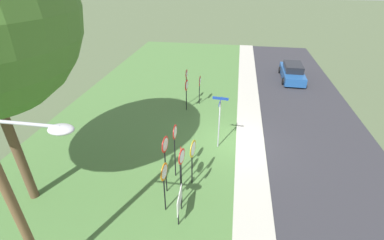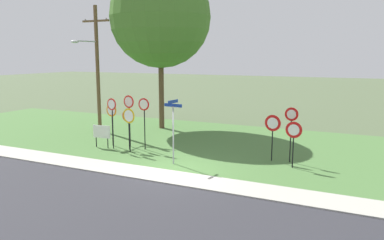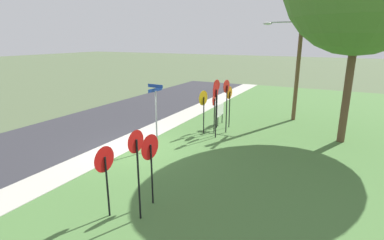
{
  "view_description": "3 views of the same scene",
  "coord_description": "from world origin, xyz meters",
  "px_view_note": "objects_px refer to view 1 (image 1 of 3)",
  "views": [
    {
      "loc": [
        -12.95,
        0.41,
        8.81
      ],
      "look_at": [
        -0.61,
        2.44,
        1.65
      ],
      "focal_mm": 25.31,
      "sensor_mm": 36.0,
      "label": 1
    },
    {
      "loc": [
        7.78,
        -14.34,
        5.08
      ],
      "look_at": [
        -0.46,
        2.88,
        1.85
      ],
      "focal_mm": 35.73,
      "sensor_mm": 36.0,
      "label": 2
    },
    {
      "loc": [
        10.34,
        8.36,
        5.02
      ],
      "look_at": [
        0.22,
        3.2,
        1.89
      ],
      "focal_mm": 27.78,
      "sensor_mm": 36.0,
      "label": 3
    }
  ],
  "objects_px": {
    "stop_sign_center_tall": "(164,178)",
    "yield_sign_near_right": "(200,83)",
    "stop_sign_far_right": "(165,153)",
    "street_name_post": "(219,118)",
    "yield_sign_far_left": "(187,79)",
    "notice_board": "(180,201)",
    "yield_sign_near_left": "(187,88)",
    "utility_pole": "(4,173)",
    "stop_sign_near_left": "(182,166)",
    "stop_sign_near_right": "(193,153)",
    "stop_sign_far_left": "(181,160)",
    "parked_sedan_distant": "(292,72)",
    "stop_sign_far_center": "(175,141)"
  },
  "relations": [
    {
      "from": "stop_sign_center_tall",
      "to": "yield_sign_near_right",
      "type": "bearing_deg",
      "value": 5.21
    },
    {
      "from": "stop_sign_far_right",
      "to": "stop_sign_center_tall",
      "type": "relative_size",
      "value": 1.21
    },
    {
      "from": "yield_sign_near_right",
      "to": "street_name_post",
      "type": "relative_size",
      "value": 0.7
    },
    {
      "from": "yield_sign_far_left",
      "to": "notice_board",
      "type": "xyz_separation_m",
      "value": [
        -9.97,
        -1.52,
        -1.12
      ]
    },
    {
      "from": "stop_sign_center_tall",
      "to": "yield_sign_near_left",
      "type": "relative_size",
      "value": 1.05
    },
    {
      "from": "utility_pole",
      "to": "yield_sign_far_left",
      "type": "bearing_deg",
      "value": -8.82
    },
    {
      "from": "yield_sign_near_left",
      "to": "yield_sign_far_left",
      "type": "height_order",
      "value": "yield_sign_far_left"
    },
    {
      "from": "stop_sign_near_left",
      "to": "stop_sign_near_right",
      "type": "bearing_deg",
      "value": -1.9
    },
    {
      "from": "yield_sign_far_left",
      "to": "street_name_post",
      "type": "relative_size",
      "value": 0.87
    },
    {
      "from": "stop_sign_near_right",
      "to": "stop_sign_center_tall",
      "type": "height_order",
      "value": "stop_sign_center_tall"
    },
    {
      "from": "stop_sign_near_left",
      "to": "street_name_post",
      "type": "relative_size",
      "value": 0.92
    },
    {
      "from": "utility_pole",
      "to": "notice_board",
      "type": "xyz_separation_m",
      "value": [
        3.15,
        -3.56,
        -3.63
      ]
    },
    {
      "from": "notice_board",
      "to": "stop_sign_far_right",
      "type": "bearing_deg",
      "value": 30.23
    },
    {
      "from": "stop_sign_far_left",
      "to": "yield_sign_near_right",
      "type": "xyz_separation_m",
      "value": [
        8.66,
        0.36,
        -0.0
      ]
    },
    {
      "from": "stop_sign_center_tall",
      "to": "yield_sign_near_left",
      "type": "distance_m",
      "value": 8.92
    },
    {
      "from": "stop_sign_near_left",
      "to": "notice_board",
      "type": "xyz_separation_m",
      "value": [
        -0.72,
        -0.04,
        -1.15
      ]
    },
    {
      "from": "stop_sign_center_tall",
      "to": "yield_sign_near_left",
      "type": "height_order",
      "value": "stop_sign_center_tall"
    },
    {
      "from": "yield_sign_near_right",
      "to": "street_name_post",
      "type": "bearing_deg",
      "value": -159.45
    },
    {
      "from": "stop_sign_center_tall",
      "to": "utility_pole",
      "type": "relative_size",
      "value": 0.29
    },
    {
      "from": "yield_sign_near_left",
      "to": "yield_sign_near_right",
      "type": "relative_size",
      "value": 1.06
    },
    {
      "from": "stop_sign_far_right",
      "to": "street_name_post",
      "type": "distance_m",
      "value": 4.28
    },
    {
      "from": "stop_sign_near_right",
      "to": "street_name_post",
      "type": "xyz_separation_m",
      "value": [
        3.11,
        -0.92,
        0.09
      ]
    },
    {
      "from": "yield_sign_far_left",
      "to": "parked_sedan_distant",
      "type": "bearing_deg",
      "value": -48.59
    },
    {
      "from": "stop_sign_far_center",
      "to": "stop_sign_far_left",
      "type": "bearing_deg",
      "value": -151.13
    },
    {
      "from": "utility_pole",
      "to": "parked_sedan_distant",
      "type": "xyz_separation_m",
      "value": [
        19.7,
        -10.29,
        -3.85
      ]
    },
    {
      "from": "yield_sign_near_left",
      "to": "parked_sedan_distant",
      "type": "distance_m",
      "value": 11.03
    },
    {
      "from": "yield_sign_far_left",
      "to": "utility_pole",
      "type": "distance_m",
      "value": 13.52
    },
    {
      "from": "stop_sign_near_right",
      "to": "parked_sedan_distant",
      "type": "xyz_separation_m",
      "value": [
        14.57,
        -6.54,
        -1.1
      ]
    },
    {
      "from": "stop_sign_far_left",
      "to": "stop_sign_far_center",
      "type": "distance_m",
      "value": 0.95
    },
    {
      "from": "stop_sign_far_center",
      "to": "utility_pole",
      "type": "height_order",
      "value": "utility_pole"
    },
    {
      "from": "notice_board",
      "to": "parked_sedan_distant",
      "type": "bearing_deg",
      "value": -24.88
    },
    {
      "from": "yield_sign_far_left",
      "to": "parked_sedan_distant",
      "type": "relative_size",
      "value": 0.57
    },
    {
      "from": "notice_board",
      "to": "stop_sign_near_right",
      "type": "bearing_deg",
      "value": -8.35
    },
    {
      "from": "stop_sign_far_left",
      "to": "utility_pole",
      "type": "height_order",
      "value": "utility_pole"
    },
    {
      "from": "stop_sign_far_right",
      "to": "yield_sign_far_left",
      "type": "bearing_deg",
      "value": 10.54
    },
    {
      "from": "stop_sign_center_tall",
      "to": "parked_sedan_distant",
      "type": "xyz_separation_m",
      "value": [
        16.3,
        -7.36,
        -1.12
      ]
    },
    {
      "from": "stop_sign_far_left",
      "to": "parked_sedan_distant",
      "type": "bearing_deg",
      "value": -35.32
    },
    {
      "from": "parked_sedan_distant",
      "to": "yield_sign_near_right",
      "type": "bearing_deg",
      "value": 131.31
    },
    {
      "from": "yield_sign_near_left",
      "to": "utility_pole",
      "type": "relative_size",
      "value": 0.27
    },
    {
      "from": "stop_sign_near_left",
      "to": "yield_sign_near_left",
      "type": "relative_size",
      "value": 1.23
    },
    {
      "from": "street_name_post",
      "to": "yield_sign_near_right",
      "type": "bearing_deg",
      "value": 23.79
    },
    {
      "from": "stop_sign_far_left",
      "to": "stop_sign_near_left",
      "type": "bearing_deg",
      "value": -176.09
    },
    {
      "from": "stop_sign_near_left",
      "to": "stop_sign_far_left",
      "type": "relative_size",
      "value": 1.27
    },
    {
      "from": "stop_sign_far_center",
      "to": "stop_sign_near_right",
      "type": "bearing_deg",
      "value": -113.22
    },
    {
      "from": "stop_sign_far_right",
      "to": "stop_sign_center_tall",
      "type": "height_order",
      "value": "stop_sign_far_right"
    },
    {
      "from": "stop_sign_near_right",
      "to": "stop_sign_far_right",
      "type": "height_order",
      "value": "stop_sign_far_right"
    },
    {
      "from": "stop_sign_far_right",
      "to": "yield_sign_near_right",
      "type": "relative_size",
      "value": 1.36
    },
    {
      "from": "stop_sign_far_left",
      "to": "street_name_post",
      "type": "relative_size",
      "value": 0.72
    },
    {
      "from": "stop_sign_near_right",
      "to": "stop_sign_far_right",
      "type": "xyz_separation_m",
      "value": [
        -0.7,
        1.03,
        0.38
      ]
    },
    {
      "from": "stop_sign_near_right",
      "to": "yield_sign_far_left",
      "type": "bearing_deg",
      "value": 20.42
    }
  ]
}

